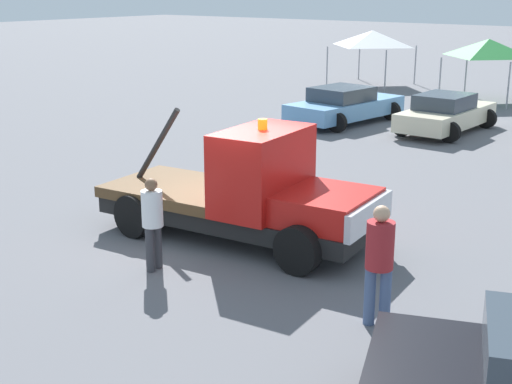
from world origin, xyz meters
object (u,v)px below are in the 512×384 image
parked_car_skyblue (344,105)px  canopy_tent_white (373,38)px  parked_car_cream (446,114)px  person_at_hood (152,218)px  canopy_tent_green (489,48)px  tow_truck (251,195)px  person_near_truck (379,257)px

parked_car_skyblue → canopy_tent_white: canopy_tent_white is taller
canopy_tent_white → parked_car_cream: bearing=-49.6°
person_at_hood → canopy_tent_green: canopy_tent_green is taller
canopy_tent_white → canopy_tent_green: size_ratio=1.10×
tow_truck → canopy_tent_green: canopy_tent_green is taller
tow_truck → parked_car_cream: (-1.33, 12.65, -0.31)m
tow_truck → person_at_hood: tow_truck is taller
parked_car_cream → canopy_tent_green: 7.78m
tow_truck → parked_car_skyblue: bearing=106.5°
tow_truck → person_at_hood: (-0.48, -2.20, 0.01)m
person_at_hood → parked_car_skyblue: person_at_hood is taller
tow_truck → person_near_truck: (3.69, -1.72, 0.12)m
person_near_truck → canopy_tent_white: size_ratio=0.56×
parked_car_cream → canopy_tent_white: bearing=41.7°
person_near_truck → parked_car_cream: size_ratio=0.40×
person_near_truck → parked_car_cream: person_near_truck is taller
person_near_truck → parked_car_skyblue: (-8.68, 13.78, -0.42)m
person_near_truck → canopy_tent_white: (-12.89, 23.60, 1.25)m
canopy_tent_white → person_at_hood: bearing=-70.1°
parked_car_skyblue → person_at_hood: bearing=-155.5°
person_near_truck → parked_car_cream: 15.22m
person_at_hood → parked_car_cream: 14.87m
parked_car_skyblue → canopy_tent_green: size_ratio=1.67×
person_at_hood → canopy_tent_white: size_ratio=0.51×
person_at_hood → parked_car_skyblue: size_ratio=0.33×
person_at_hood → person_near_truck: bearing=2.4°
person_at_hood → canopy_tent_green: size_ratio=0.56×
tow_truck → person_near_truck: size_ratio=3.13×
person_at_hood → parked_car_cream: size_ratio=0.36×
person_near_truck → parked_car_cream: bearing=171.6°
parked_car_skyblue → canopy_tent_white: 10.81m
person_at_hood → parked_car_cream: bearing=89.1°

